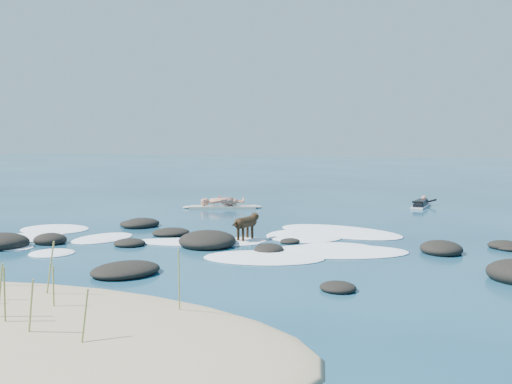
% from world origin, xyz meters
% --- Properties ---
extents(ground, '(160.00, 160.00, 0.00)m').
position_xyz_m(ground, '(0.00, 0.00, 0.00)').
color(ground, '#0A2642').
rests_on(ground, ground).
extents(sand_dune, '(9.00, 4.40, 0.60)m').
position_xyz_m(sand_dune, '(0.00, -8.20, 0.00)').
color(sand_dune, '#9E8966').
rests_on(sand_dune, ground).
extents(dune_grass, '(4.35, 1.82, 1.23)m').
position_xyz_m(dune_grass, '(-0.12, -7.86, 0.60)').
color(dune_grass, olive).
rests_on(dune_grass, ground).
extents(reef_rocks, '(13.63, 7.52, 0.53)m').
position_xyz_m(reef_rocks, '(0.18, -1.57, 0.10)').
color(reef_rocks, black).
rests_on(reef_rocks, ground).
extents(breaking_foam, '(12.40, 7.89, 0.12)m').
position_xyz_m(breaking_foam, '(-0.50, -0.60, 0.01)').
color(breaking_foam, white).
rests_on(breaking_foam, ground).
extents(standing_surfer_rig, '(3.01, 1.55, 1.80)m').
position_xyz_m(standing_surfer_rig, '(-3.42, 6.19, 0.71)').
color(standing_surfer_rig, beige).
rests_on(standing_surfer_rig, ground).
extents(paddling_surfer_rig, '(1.01, 2.27, 0.39)m').
position_xyz_m(paddling_surfer_rig, '(3.84, 9.48, 0.13)').
color(paddling_surfer_rig, silver).
rests_on(paddling_surfer_rig, ground).
extents(dog, '(0.47, 1.18, 0.76)m').
position_xyz_m(dog, '(0.31, -0.34, 0.50)').
color(dog, black).
rests_on(dog, ground).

